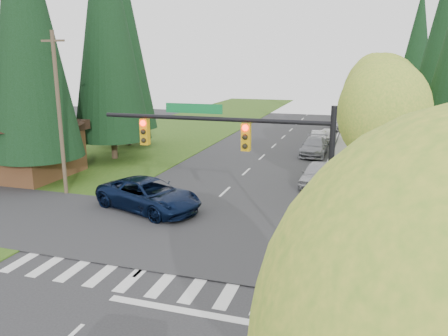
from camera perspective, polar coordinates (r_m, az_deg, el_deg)
The scene contains 28 objects.
ground at distance 15.50m, azimuth -18.16°, elevation -19.04°, with size 120.00×120.00×0.00m, color #28282B.
grass_east at distance 31.87m, azimuth 25.71°, elevation -2.53°, with size 14.00×110.00×0.06m, color #294D14.
grass_west at distance 37.86m, azimuth -16.90°, elevation 0.67°, with size 14.00×110.00×0.06m, color #294D14.
cross_street at distance 21.69m, azimuth -5.83°, elevation -8.59°, with size 120.00×8.00×0.10m, color #28282B.
sidewalk_east at distance 33.43m, azimuth 14.89°, elevation -0.83°, with size 1.80×80.00×0.13m, color gray.
curb_east at distance 33.46m, azimuth 13.43°, elevation -0.73°, with size 0.20×80.00×0.13m, color gray.
stone_wall_north at distance 41.16m, azimuth 17.83°, elevation 2.07°, with size 0.70×40.00×0.70m, color #4C4438.
traffic_signal at distance 15.68m, azimuth 3.46°, elevation 1.81°, with size 8.70×0.37×6.80m.
brown_building at distance 34.66m, azimuth -24.62°, elevation 4.08°, with size 8.40×8.40×5.40m.
utility_pole at distance 28.61m, azimuth -20.72°, elevation 6.70°, with size 1.60×0.24×10.00m.
decid_tree_0 at distance 24.56m, azimuth 20.13°, elevation 6.79°, with size 4.80×4.80×8.37m.
decid_tree_1 at distance 31.51m, azimuth 19.84°, elevation 8.55°, with size 5.20×5.20×8.80m.
decid_tree_2 at distance 38.48m, azimuth 19.20°, elevation 9.60°, with size 5.00×5.00×8.82m.
decid_tree_3 at distance 45.48m, azimuth 19.10°, elevation 9.80°, with size 5.00×5.00×8.55m.
decid_tree_4 at distance 52.45m, azimuth 19.08°, elevation 10.67°, with size 5.40×5.40×9.18m.
decid_tree_5 at distance 59.46m, azimuth 18.70°, elevation 10.47°, with size 4.80×4.80×8.30m.
decid_tree_6 at distance 66.45m, azimuth 18.72°, elevation 11.03°, with size 5.20×5.20×8.86m.
conifer_w_a at distance 32.31m, azimuth -24.48°, elevation 17.15°, with size 6.12×6.12×19.80m.
conifer_w_b at distance 37.23m, azimuth -23.72°, elevation 15.07°, with size 5.44×5.44×17.80m.
conifer_w_c at distance 38.21m, azimuth -15.07°, elevation 17.93°, with size 6.46×6.46×20.80m.
conifer_w_e at distance 44.32m, azimuth -12.99°, elevation 16.11°, with size 5.78×5.78×18.80m.
conifer_e_c at distance 58.71m, azimuth 23.91°, elevation 13.67°, with size 5.10×5.10×16.80m.
suv_navy at distance 25.01m, azimuth -9.79°, elevation -3.49°, with size 2.96×6.42×1.78m, color black.
parked_car_a at distance 30.27m, azimuth 12.06°, elevation -0.78°, with size 1.84×4.58×1.56m, color #A2A2A6.
parked_car_b at distance 40.07m, azimuth 11.71°, elevation 2.77°, with size 2.18×5.36×1.55m, color gray.
parked_car_c at distance 45.08m, azimuth 12.27°, elevation 3.83°, with size 1.46×4.19×1.38m, color #AFAFB4.
parked_car_d at distance 47.11m, azimuth 13.29°, elevation 4.20°, with size 1.64×4.08×1.39m, color white.
parked_car_e at distance 56.34m, azimuth 14.81°, elevation 5.68°, with size 2.08×5.11×1.48m, color #AEAEB3.
Camera 1 is at (8.04, -10.39, 8.23)m, focal length 35.00 mm.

